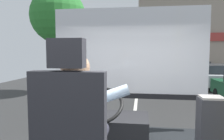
% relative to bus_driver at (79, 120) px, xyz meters
% --- Properties ---
extents(ground, '(18.00, 44.00, 0.06)m').
position_rel_bus_driver_xyz_m(ground, '(0.25, 9.19, -1.56)').
color(ground, '#2C2C2C').
extents(bus_driver, '(0.74, 0.61, 0.77)m').
position_rel_bus_driver_xyz_m(bus_driver, '(0.00, 0.00, 0.00)').
color(bus_driver, '#282833').
rests_on(bus_driver, driver_seat).
extents(steering_console, '(1.10, 1.02, 0.83)m').
position_rel_bus_driver_xyz_m(steering_console, '(0.00, 1.19, -0.51)').
color(steering_console, black).
rests_on(steering_console, bus_floor).
extents(fare_box, '(0.25, 0.22, 0.78)m').
position_rel_bus_driver_xyz_m(fare_box, '(1.17, 0.79, -0.34)').
color(fare_box, '#333338').
rests_on(fare_box, bus_floor).
extents(windshield_panel, '(2.50, 0.08, 1.48)m').
position_rel_bus_driver_xyz_m(windshield_panel, '(0.25, 2.01, 0.32)').
color(windshield_panel, silver).
extents(street_tree, '(2.68, 2.68, 5.15)m').
position_rel_bus_driver_xyz_m(street_tree, '(-3.62, 8.61, 2.25)').
color(street_tree, '#4C3828').
rests_on(street_tree, ground).
extents(shop_building, '(9.71, 5.95, 8.43)m').
position_rel_bus_driver_xyz_m(shop_building, '(5.04, 17.78, 2.68)').
color(shop_building, gray).
rests_on(shop_building, ground).
extents(parked_car_silver, '(1.95, 4.24, 1.32)m').
position_rel_bus_driver_xyz_m(parked_car_silver, '(4.72, 11.64, -0.85)').
color(parked_car_silver, silver).
rests_on(parked_car_silver, ground).
extents(parked_car_charcoal, '(1.77, 4.44, 1.34)m').
position_rel_bus_driver_xyz_m(parked_car_charcoal, '(4.70, 16.04, -0.84)').
color(parked_car_charcoal, '#474C51').
rests_on(parked_car_charcoal, ground).
extents(parked_car_white, '(1.89, 3.98, 1.45)m').
position_rel_bus_driver_xyz_m(parked_car_white, '(4.57, 22.07, -0.79)').
color(parked_car_white, silver).
rests_on(parked_car_white, ground).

